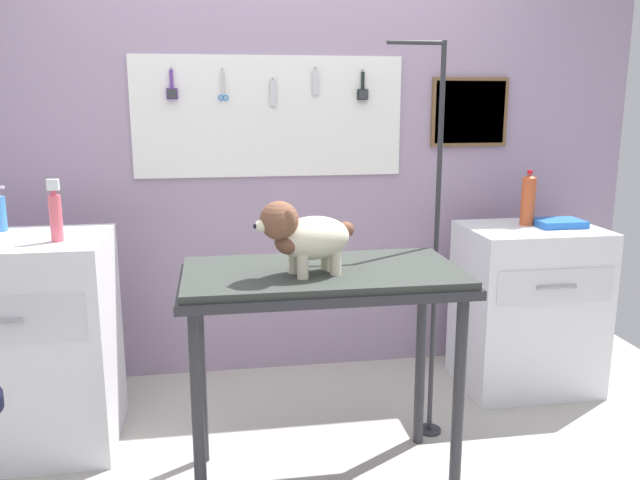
% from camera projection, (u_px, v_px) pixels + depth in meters
% --- Properties ---
extents(rear_wall_panel, '(4.00, 0.11, 2.30)m').
position_uv_depth(rear_wall_panel, '(280.00, 164.00, 3.48)').
color(rear_wall_panel, '#9E87A2').
rests_on(rear_wall_panel, ground).
extents(grooming_table, '(1.07, 0.57, 0.88)m').
position_uv_depth(grooming_table, '(322.00, 294.00, 2.43)').
color(grooming_table, '#2D2D33').
rests_on(grooming_table, ground).
extents(grooming_arm, '(0.30, 0.11, 1.74)m').
position_uv_depth(grooming_arm, '(434.00, 261.00, 2.80)').
color(grooming_arm, '#2D2D33').
rests_on(grooming_arm, ground).
extents(dog, '(0.38, 0.24, 0.28)m').
position_uv_depth(dog, '(304.00, 235.00, 2.29)').
color(dog, beige).
rests_on(dog, grooming_table).
extents(counter_left, '(0.80, 0.58, 0.94)m').
position_uv_depth(counter_left, '(18.00, 345.00, 2.78)').
color(counter_left, white).
rests_on(counter_left, ground).
extents(cabinet_right, '(0.68, 0.54, 0.86)m').
position_uv_depth(cabinet_right, '(527.00, 307.00, 3.39)').
color(cabinet_right, white).
rests_on(cabinet_right, ground).
extents(spray_bottle_short, '(0.05, 0.05, 0.26)m').
position_uv_depth(spray_bottle_short, '(56.00, 215.00, 2.61)').
color(spray_bottle_short, '#DA5968').
rests_on(spray_bottle_short, counter_left).
extents(soda_bottle, '(0.07, 0.07, 0.29)m').
position_uv_depth(soda_bottle, '(528.00, 200.00, 3.33)').
color(soda_bottle, '#B54C27').
rests_on(soda_bottle, cabinet_right).
extents(supply_tray, '(0.24, 0.18, 0.04)m').
position_uv_depth(supply_tray, '(559.00, 223.00, 3.31)').
color(supply_tray, blue).
rests_on(supply_tray, cabinet_right).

